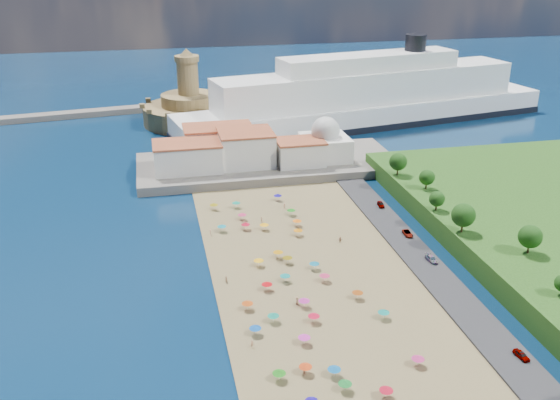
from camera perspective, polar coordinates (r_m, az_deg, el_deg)
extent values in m
plane|color=#071938|center=(151.89, 0.51, -6.45)|extent=(700.00, 700.00, 0.00)
cube|color=#59544C|center=(218.61, -1.11, 3.27)|extent=(90.00, 36.00, 3.00)
cube|color=#59544C|center=(249.00, -7.67, 5.42)|extent=(18.00, 70.00, 2.40)
cube|color=silver|center=(209.63, -8.45, 3.90)|extent=(22.00, 14.00, 9.00)
cube|color=silver|center=(213.21, -3.13, 4.71)|extent=(18.00, 16.00, 11.00)
cube|color=silver|center=(213.35, 1.84, 4.33)|extent=(16.00, 12.00, 8.00)
cube|color=silver|center=(223.72, -5.66, 5.36)|extent=(24.00, 14.00, 10.00)
cube|color=silver|center=(219.52, 4.13, 4.81)|extent=(16.00, 16.00, 8.00)
sphere|color=silver|center=(217.78, 4.17, 6.31)|extent=(10.00, 10.00, 10.00)
cylinder|color=silver|center=(216.75, 4.20, 7.27)|extent=(1.20, 1.20, 1.60)
cylinder|color=#A68C53|center=(277.06, -8.25, 7.74)|extent=(40.00, 40.00, 8.00)
cylinder|color=#A68C53|center=(275.50, -8.32, 9.05)|extent=(24.00, 24.00, 5.00)
cylinder|color=#A68C53|center=(273.48, -8.43, 10.98)|extent=(9.00, 9.00, 14.00)
cylinder|color=#A68C53|center=(271.99, -8.53, 12.68)|extent=(10.40, 10.40, 2.40)
cone|color=#A68C53|center=(271.55, -8.57, 13.24)|extent=(6.00, 6.00, 3.00)
cube|color=black|center=(275.96, 7.85, 7.14)|extent=(171.53, 56.07, 2.73)
cube|color=white|center=(275.02, 7.89, 7.88)|extent=(170.48, 55.49, 10.13)
cube|color=white|center=(272.31, 8.03, 10.29)|extent=(136.46, 44.84, 13.50)
cube|color=white|center=(270.39, 8.14, 12.38)|extent=(80.33, 30.03, 6.75)
cylinder|color=black|center=(281.39, 12.30, 13.89)|extent=(9.00, 9.00, 6.75)
cylinder|color=gray|center=(156.57, -0.17, -4.99)|extent=(0.07, 0.07, 2.00)
cone|color=#CE8809|center=(156.16, -0.17, -4.70)|extent=(2.50, 2.50, 0.60)
cylinder|color=gray|center=(135.98, -3.00, -9.65)|extent=(0.07, 0.07, 2.00)
cone|color=#BC460F|center=(135.51, -3.00, -9.32)|extent=(2.50, 2.50, 0.60)
cylinder|color=gray|center=(117.95, 4.97, -15.40)|extent=(0.07, 0.07, 2.00)
cone|color=#0C5DA5|center=(117.40, 4.99, -15.05)|extent=(2.50, 2.50, 0.60)
cylinder|color=gray|center=(171.62, -3.16, -2.44)|extent=(0.07, 0.07, 2.00)
cone|color=#AF0E25|center=(171.24, -3.17, -2.17)|extent=(2.50, 2.50, 0.60)
cylinder|color=gray|center=(146.06, 0.47, -7.16)|extent=(0.07, 0.07, 2.00)
cone|color=#0E817D|center=(145.61, 0.47, -6.85)|extent=(2.50, 2.50, 0.60)
cylinder|color=gray|center=(140.67, 7.10, -8.62)|extent=(0.07, 0.07, 2.00)
cone|color=#923E0D|center=(140.20, 7.12, -8.30)|extent=(2.50, 2.50, 0.60)
cylinder|color=gray|center=(185.78, -4.03, -0.45)|extent=(0.07, 0.07, 2.00)
cone|color=#0E8267|center=(185.43, -4.03, -0.19)|extent=(2.50, 2.50, 0.60)
cylinder|color=gray|center=(116.67, -0.08, -15.79)|extent=(0.07, 0.07, 2.00)
cone|color=#1C7915|center=(116.11, -0.08, -15.44)|extent=(2.50, 2.50, 0.60)
cylinder|color=gray|center=(177.68, -3.49, -1.54)|extent=(0.07, 0.07, 2.00)
cone|color=#CB2B5D|center=(177.32, -3.49, -1.28)|extent=(2.50, 2.50, 0.60)
cylinder|color=gray|center=(122.72, 12.48, -14.22)|extent=(0.07, 0.07, 2.00)
cone|color=#B8276A|center=(122.19, 12.52, -13.88)|extent=(2.50, 2.50, 0.60)
cylinder|color=gray|center=(153.96, 0.69, -5.50)|extent=(0.07, 0.07, 2.00)
cone|color=#79640B|center=(153.54, 0.69, -5.20)|extent=(2.50, 2.50, 0.60)
cylinder|color=gray|center=(151.47, 3.16, -6.04)|extent=(0.07, 0.07, 2.00)
cone|color=#0F6D8E|center=(151.04, 3.16, -5.74)|extent=(2.50, 2.50, 0.60)
cylinder|color=gray|center=(131.91, 3.11, -10.77)|extent=(0.07, 0.07, 2.00)
cone|color=red|center=(131.41, 3.11, -10.44)|extent=(2.50, 2.50, 0.60)
cylinder|color=gray|center=(180.36, 1.03, -1.12)|extent=(0.07, 0.07, 2.00)
cone|color=#178317|center=(180.00, 1.03, -0.86)|extent=(2.50, 2.50, 0.60)
cone|color=#1A0B99|center=(110.44, 2.91, -17.81)|extent=(2.50, 2.50, 0.60)
cylinder|color=gray|center=(125.55, 2.23, -12.67)|extent=(0.07, 0.07, 2.00)
cone|color=#C82BA5|center=(125.03, 2.23, -12.34)|extent=(2.50, 2.50, 0.60)
cylinder|color=gray|center=(171.22, -1.44, -2.47)|extent=(0.07, 0.07, 2.00)
cone|color=#FFAA0D|center=(170.84, -1.45, -2.20)|extent=(2.50, 2.50, 0.60)
cylinder|color=gray|center=(118.22, 2.34, -15.22)|extent=(0.07, 0.07, 2.00)
cone|color=red|center=(117.67, 2.34, -14.87)|extent=(2.50, 2.50, 0.60)
cylinder|color=gray|center=(114.99, 5.96, -16.60)|extent=(0.07, 0.07, 2.00)
cone|color=#147528|center=(114.42, 5.98, -16.25)|extent=(2.50, 2.50, 0.60)
cylinder|color=gray|center=(170.99, -5.34, -2.61)|extent=(0.07, 0.07, 2.00)
cone|color=#0F8190|center=(170.61, -5.35, -2.33)|extent=(2.50, 2.50, 0.60)
cylinder|color=gray|center=(131.80, -0.62, -10.76)|extent=(0.07, 0.07, 2.00)
cone|color=#0E8266|center=(131.31, -0.62, -10.43)|extent=(2.50, 2.50, 0.60)
cylinder|color=gray|center=(185.01, -6.06, -0.63)|extent=(0.07, 0.07, 2.00)
cone|color=#94810D|center=(184.66, -6.07, -0.37)|extent=(2.50, 2.50, 0.60)
cylinder|color=gray|center=(190.68, -0.21, 0.23)|extent=(0.07, 0.07, 2.00)
cone|color=#150B96|center=(190.34, -0.21, 0.48)|extent=(2.50, 2.50, 0.60)
cylinder|color=gray|center=(134.64, 9.44, -10.32)|extent=(0.07, 0.07, 2.00)
cone|color=#0D7D71|center=(134.16, 9.46, -9.99)|extent=(2.50, 2.50, 0.60)
cylinder|color=gray|center=(152.76, -1.97, -5.75)|extent=(0.07, 0.07, 2.00)
cone|color=#F4AB0D|center=(152.34, -1.97, -5.45)|extent=(2.50, 2.50, 0.60)
cylinder|color=gray|center=(136.84, 2.22, -9.40)|extent=(0.07, 0.07, 2.00)
cone|color=#B6278D|center=(136.37, 2.23, -9.08)|extent=(2.50, 2.50, 0.60)
cylinder|color=gray|center=(146.48, 4.10, -7.13)|extent=(0.07, 0.07, 2.00)
cone|color=#C12956|center=(146.04, 4.10, -6.82)|extent=(2.50, 2.50, 0.60)
cylinder|color=gray|center=(128.15, -2.27, -11.86)|extent=(0.07, 0.07, 2.00)
cone|color=#0C4CA5|center=(127.65, -2.28, -11.52)|extent=(2.50, 2.50, 0.60)
cylinder|color=gray|center=(168.00, 1.66, -2.99)|extent=(0.07, 0.07, 2.00)
cone|color=orange|center=(167.61, 1.66, -2.71)|extent=(2.50, 2.50, 0.60)
cylinder|color=gray|center=(142.74, -1.20, -7.93)|extent=(0.07, 0.07, 2.00)
cone|color=red|center=(142.29, -1.20, -7.62)|extent=(2.50, 2.50, 0.60)
cylinder|color=gray|center=(173.60, 1.57, -2.11)|extent=(0.07, 0.07, 2.00)
cone|color=orange|center=(173.22, 1.57, -1.84)|extent=(2.50, 2.50, 0.60)
cylinder|color=gray|center=(114.56, 9.66, -17.01)|extent=(0.07, 0.07, 2.00)
cone|color=#B40E25|center=(114.00, 9.69, -16.66)|extent=(2.50, 2.50, 0.60)
imported|color=tan|center=(146.41, -4.96, -7.25)|extent=(1.03, 0.97, 1.68)
imported|color=tan|center=(165.27, 5.53, -3.61)|extent=(1.64, 0.90, 1.68)
imported|color=tan|center=(137.83, 1.57, -9.18)|extent=(0.96, 1.06, 1.82)
imported|color=tan|center=(185.00, 0.41, -0.54)|extent=(1.28, 1.15, 1.73)
imported|color=tan|center=(169.18, -6.37, -2.98)|extent=(0.89, 1.27, 1.80)
imported|color=tan|center=(176.30, -1.70, -1.78)|extent=(0.96, 0.87, 1.61)
imported|color=tan|center=(124.80, -2.56, -13.00)|extent=(0.74, 0.63, 1.72)
imported|color=tan|center=(118.00, 2.22, -15.42)|extent=(0.87, 1.58, 1.62)
imported|color=gray|center=(129.76, 21.21, -13.07)|extent=(2.04, 3.91, 1.27)
imported|color=gray|center=(170.85, 11.59, -3.00)|extent=(2.26, 4.48, 1.21)
imported|color=gray|center=(187.79, 9.20, -0.39)|extent=(2.12, 4.24, 1.39)
imported|color=gray|center=(158.72, 13.70, -5.25)|extent=(2.23, 4.60, 1.29)
cylinder|color=#382314|center=(157.34, 21.77, -4.03)|extent=(0.50, 0.50, 3.09)
sphere|color=#14380F|center=(156.19, 21.91, -3.11)|extent=(5.56, 5.56, 5.56)
cylinder|color=#382314|center=(163.01, 16.31, -2.29)|extent=(0.50, 0.50, 3.34)
sphere|color=#14380F|center=(161.82, 16.42, -1.33)|extent=(6.01, 6.01, 6.01)
cylinder|color=#382314|center=(174.55, 14.09, -0.55)|extent=(0.50, 0.50, 2.38)
sphere|color=#14380F|center=(173.75, 14.16, 0.10)|extent=(4.29, 4.29, 4.29)
cylinder|color=#382314|center=(189.07, 13.23, 1.38)|extent=(0.50, 0.50, 2.58)
sphere|color=#14380F|center=(188.27, 13.29, 2.04)|extent=(4.65, 4.65, 4.65)
cylinder|color=#382314|center=(198.73, 10.70, 2.71)|extent=(0.50, 0.50, 3.09)
sphere|color=#14380F|center=(197.82, 10.75, 3.47)|extent=(5.56, 5.56, 5.56)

